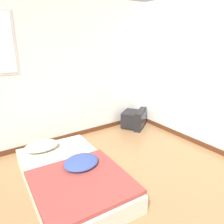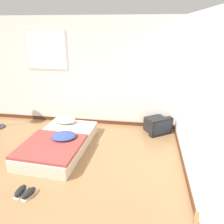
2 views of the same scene
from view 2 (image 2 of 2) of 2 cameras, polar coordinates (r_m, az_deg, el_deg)
ground_plane at (r=3.77m, az=-23.85°, el=-19.73°), size 20.00×20.00×0.00m
wall_back at (r=5.55m, az=-10.58°, el=10.01°), size 7.56×0.08×2.60m
wall_right at (r=2.66m, az=25.52°, el=-4.96°), size 0.08×8.01×2.60m
mattress_bed at (r=4.66m, az=-13.65°, el=-7.66°), size 1.21×1.96×0.38m
crt_tv at (r=5.27m, az=11.78°, el=-3.34°), size 0.68×0.66×0.41m
sneaker_pair at (r=3.74m, az=-21.87°, el=-18.86°), size 0.30×0.30×0.10m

